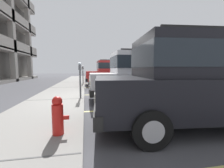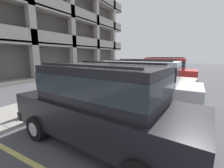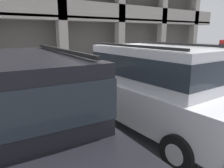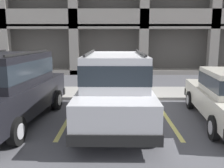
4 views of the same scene
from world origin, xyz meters
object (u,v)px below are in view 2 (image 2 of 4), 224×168
Objects in this scene: silver_suv at (140,82)px; parking_meter_near at (91,75)px; fire_hydrant at (23,107)px; parking_meter_far at (133,68)px; dark_hatchback at (158,78)px; red_sedan at (102,101)px; blue_coupe at (164,69)px.

parking_meter_near is at bearing 83.83° from silver_suv.
parking_meter_far is at bearing -2.00° from fire_hydrant.
fire_hydrant is (-6.49, 3.10, -0.36)m from dark_hatchback.
parking_meter_far is (6.00, -0.03, -0.13)m from parking_meter_near.
silver_suv is 6.89m from parking_meter_far.
parking_meter_far is 9.54m from fire_hydrant.
red_sedan reaches higher than fire_hydrant.
fire_hydrant is at bearing 178.00° from parking_meter_far.
dark_hatchback is 3.03m from blue_coupe.
dark_hatchback is (3.29, -0.04, -0.27)m from silver_suv.
parking_meter_far is at bearing -0.33° from parking_meter_near.
fire_hydrant is at bearing 162.49° from blue_coupe.
red_sedan is 7.04× the size of fire_hydrant.
red_sedan is 4.34m from parking_meter_near.
silver_suv reaches higher than dark_hatchback.
silver_suv reaches higher than fire_hydrant.
fire_hydrant is at bearing 136.69° from silver_suv.
blue_coupe is (6.30, 0.12, 0.00)m from silver_suv.
silver_suv reaches higher than parking_meter_far.
dark_hatchback is at bearing -137.62° from parking_meter_far.
parking_meter_near is 2.06× the size of fire_hydrant.
blue_coupe is 3.33× the size of parking_meter_far.
parking_meter_near is 6.00m from parking_meter_far.
parking_meter_far is at bearing 21.49° from red_sedan.
silver_suv and red_sedan have the same top height.
silver_suv is 0.97× the size of red_sedan.
dark_hatchback is 4.11m from parking_meter_far.
parking_meter_far is (3.03, 2.76, 0.25)m from dark_hatchback.
silver_suv is 3.33× the size of parking_meter_near.
silver_suv is 1.00× the size of blue_coupe.
parking_meter_far reaches higher than fire_hydrant.
parking_meter_near reaches higher than parking_meter_far.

